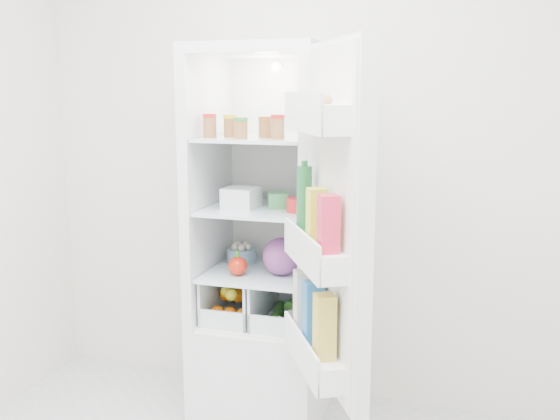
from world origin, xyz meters
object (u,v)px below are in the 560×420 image
(refrigerator, at_px, (266,282))
(fridge_door, at_px, (330,228))
(red_cabbage, at_px, (281,256))
(mushroom_bowl, at_px, (242,255))

(refrigerator, xyz_separation_m, fridge_door, (0.45, -0.60, 0.43))
(refrigerator, relative_size, red_cabbage, 10.21)
(refrigerator, height_order, red_cabbage, refrigerator)
(red_cabbage, bearing_deg, fridge_door, -55.30)
(mushroom_bowl, xyz_separation_m, fridge_door, (0.59, -0.64, 0.31))
(refrigerator, bearing_deg, mushroom_bowl, 165.24)
(mushroom_bowl, bearing_deg, fridge_door, -47.23)
(fridge_door, bearing_deg, mushroom_bowl, 13.55)
(fridge_door, bearing_deg, refrigerator, 7.52)
(red_cabbage, xyz_separation_m, mushroom_bowl, (-0.26, 0.16, -0.05))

